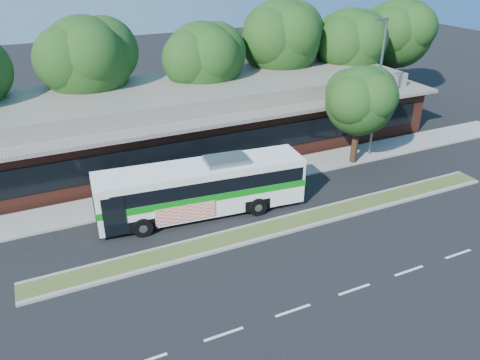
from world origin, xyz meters
The scene contains 12 objects.
ground centered at (0.00, 0.00, 0.00)m, with size 120.00×120.00×0.00m, color black.
median_strip centered at (0.00, 0.60, 0.07)m, with size 26.00×1.10×0.15m, color #445423.
sidewalk centered at (0.00, 6.40, 0.06)m, with size 44.00×2.60×0.12m, color gray.
plaza_building centered at (0.00, 12.99, 2.13)m, with size 33.20×11.20×4.45m.
lamp_post centered at (9.56, 6.00, 4.90)m, with size 0.93×0.18×9.07m.
tree_bg_b centered at (-6.57, 16.14, 6.14)m, with size 6.69×6.00×9.00m.
tree_bg_c centered at (1.40, 15.13, 5.59)m, with size 6.24×5.60×8.26m.
tree_bg_d centered at (8.45, 16.15, 6.42)m, with size 6.91×6.20×9.37m.
tree_bg_e centered at (14.42, 15.14, 5.74)m, with size 6.47×5.80×8.50m.
tree_bg_f centered at (20.43, 16.14, 6.06)m, with size 6.69×6.00×8.92m.
transit_bus centered at (-3.51, 3.58, 1.72)m, with size 11.17×3.40×3.09m.
sidewalk_tree centered at (8.11, 5.53, 4.38)m, with size 4.83×4.33×6.45m.
Camera 1 is at (-10.93, -17.03, 13.04)m, focal length 35.00 mm.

